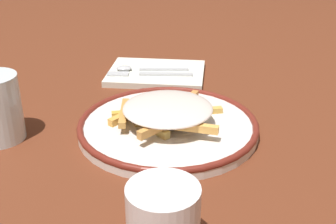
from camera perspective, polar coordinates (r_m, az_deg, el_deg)
ground_plane at (r=0.71m, az=0.00°, el=-2.55°), size 2.60×2.60×0.00m
plate at (r=0.71m, az=0.00°, el=-1.78°), size 0.29×0.29×0.02m
fries_heap at (r=0.69m, az=-0.24°, el=0.27°), size 0.22×0.20×0.04m
napkin at (r=0.94m, az=-1.51°, el=5.03°), size 0.16×0.21×0.01m
fork at (r=0.91m, az=-2.43°, el=4.92°), size 0.02×0.18×0.00m
spoon at (r=0.94m, az=-3.67°, el=5.60°), size 0.03×0.15×0.01m
coffee_mug at (r=0.47m, az=-0.61°, el=-13.70°), size 0.10×0.08×0.08m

